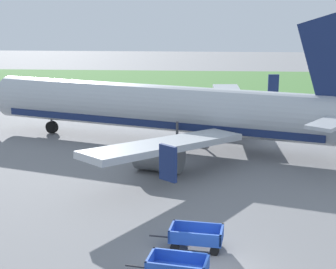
% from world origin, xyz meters
% --- Properties ---
extents(grass_strip, '(220.00, 28.00, 0.06)m').
position_xyz_m(grass_strip, '(0.00, 56.38, 0.03)').
color(grass_strip, '#477A38').
rests_on(grass_strip, ground).
extents(airplane, '(36.79, 29.89, 11.34)m').
position_xyz_m(airplane, '(-2.97, 20.64, 3.05)').
color(airplane, '#B2B7BC').
rests_on(airplane, ground).
extents(baggage_cart_second_in_row, '(3.62, 1.80, 1.07)m').
position_xyz_m(baggage_cart_second_in_row, '(-1.31, -0.87, 0.60)').
color(baggage_cart_second_in_row, '#234CB2').
rests_on(baggage_cart_second_in_row, ground).
extents(baggage_cart_third_in_row, '(3.62, 1.71, 1.07)m').
position_xyz_m(baggage_cart_third_in_row, '(-0.56, 2.20, 0.60)').
color(baggage_cart_third_in_row, '#234CB2').
rests_on(baggage_cart_third_in_row, ground).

